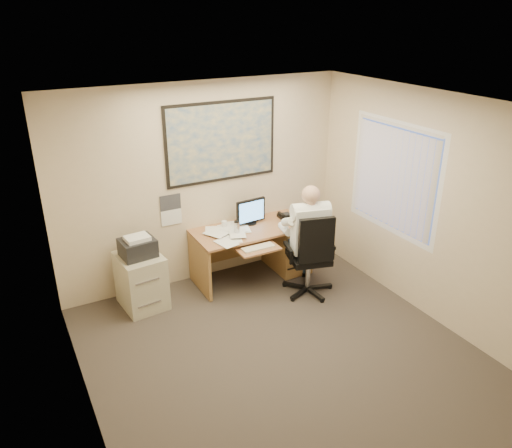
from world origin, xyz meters
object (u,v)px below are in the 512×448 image
office_chair (311,270)px  person (308,240)px  desk (271,243)px  filing_cabinet (141,276)px

office_chair → person: 0.41m
desk → person: person is taller
filing_cabinet → person: size_ratio=0.66×
desk → filing_cabinet: size_ratio=1.64×
office_chair → filing_cabinet: bearing=174.7°
desk → office_chair: 0.81m
desk → person: 0.78m
person → office_chair: bearing=-65.5°
filing_cabinet → desk: bearing=-5.2°
desk → filing_cabinet: desk is taller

